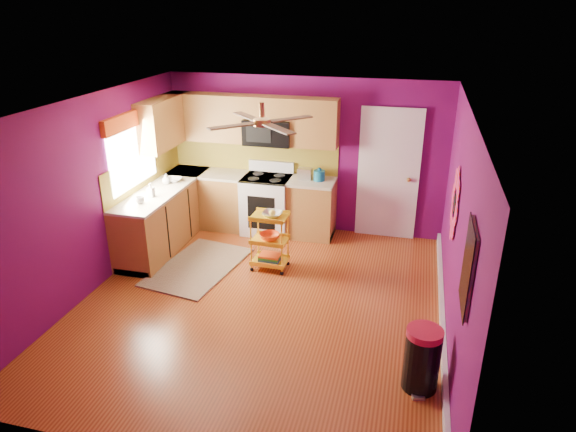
# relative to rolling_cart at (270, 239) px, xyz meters

# --- Properties ---
(ground) EXTENTS (5.00, 5.00, 0.00)m
(ground) POSITION_rel_rolling_cart_xyz_m (0.14, -0.93, -0.47)
(ground) COLOR maroon
(ground) RESTS_ON ground
(room_envelope) EXTENTS (4.54, 5.04, 2.52)m
(room_envelope) POSITION_rel_rolling_cart_xyz_m (0.17, -0.93, 1.17)
(room_envelope) COLOR #600B54
(room_envelope) RESTS_ON ground
(lower_cabinets) EXTENTS (2.81, 2.31, 0.94)m
(lower_cabinets) POSITION_rel_rolling_cart_xyz_m (-1.20, 0.88, -0.03)
(lower_cabinets) COLOR brown
(lower_cabinets) RESTS_ON ground
(electric_range) EXTENTS (0.76, 0.66, 1.13)m
(electric_range) POSITION_rel_rolling_cart_xyz_m (-0.41, 1.24, 0.02)
(electric_range) COLOR white
(electric_range) RESTS_ON ground
(upper_cabinetry) EXTENTS (2.80, 2.30, 1.26)m
(upper_cabinetry) POSITION_rel_rolling_cart_xyz_m (-1.10, 1.24, 1.33)
(upper_cabinetry) COLOR brown
(upper_cabinetry) RESTS_ON ground
(left_window) EXTENTS (0.08, 1.35, 1.08)m
(left_window) POSITION_rel_rolling_cart_xyz_m (-2.08, 0.12, 1.27)
(left_window) COLOR white
(left_window) RESTS_ON ground
(panel_door) EXTENTS (0.95, 0.11, 2.15)m
(panel_door) POSITION_rel_rolling_cart_xyz_m (1.49, 1.54, 0.56)
(panel_door) COLOR white
(panel_door) RESTS_ON ground
(right_wall_art) EXTENTS (0.04, 2.74, 1.04)m
(right_wall_art) POSITION_rel_rolling_cart_xyz_m (2.37, -1.27, 0.98)
(right_wall_art) COLOR black
(right_wall_art) RESTS_ON ground
(ceiling_fan) EXTENTS (1.01, 1.01, 0.26)m
(ceiling_fan) POSITION_rel_rolling_cart_xyz_m (0.14, -0.73, 1.82)
(ceiling_fan) COLOR #BF8C3F
(ceiling_fan) RESTS_ON ground
(shag_rug) EXTENTS (1.22, 1.74, 0.02)m
(shag_rug) POSITION_rel_rolling_cart_xyz_m (-1.02, -0.24, -0.45)
(shag_rug) COLOR black
(shag_rug) RESTS_ON ground
(rolling_cart) EXTENTS (0.51, 0.38, 0.91)m
(rolling_cart) POSITION_rel_rolling_cart_xyz_m (0.00, 0.00, 0.00)
(rolling_cart) COLOR yellow
(rolling_cart) RESTS_ON ground
(trash_can) EXTENTS (0.43, 0.43, 0.67)m
(trash_can) POSITION_rel_rolling_cart_xyz_m (2.12, -2.01, -0.13)
(trash_can) COLOR black
(trash_can) RESTS_ON ground
(teal_kettle) EXTENTS (0.18, 0.18, 0.21)m
(teal_kettle) POSITION_rel_rolling_cart_xyz_m (0.44, 1.30, 0.56)
(teal_kettle) COLOR #12668A
(teal_kettle) RESTS_ON lower_cabinets
(toaster) EXTENTS (0.22, 0.15, 0.18)m
(toaster) POSITION_rel_rolling_cart_xyz_m (0.21, 1.30, 0.56)
(toaster) COLOR beige
(toaster) RESTS_ON lower_cabinets
(soap_bottle_a) EXTENTS (0.09, 0.09, 0.20)m
(soap_bottle_a) POSITION_rel_rolling_cart_xyz_m (-1.78, -0.02, 0.57)
(soap_bottle_a) COLOR #EA3F72
(soap_bottle_a) RESTS_ON lower_cabinets
(soap_bottle_b) EXTENTS (0.13, 0.13, 0.16)m
(soap_bottle_b) POSITION_rel_rolling_cart_xyz_m (-1.82, 0.54, 0.55)
(soap_bottle_b) COLOR white
(soap_bottle_b) RESTS_ON lower_cabinets
(counter_dish) EXTENTS (0.24, 0.24, 0.06)m
(counter_dish) POSITION_rel_rolling_cart_xyz_m (-1.76, 0.68, 0.50)
(counter_dish) COLOR white
(counter_dish) RESTS_ON lower_cabinets
(counter_cup) EXTENTS (0.12, 0.12, 0.10)m
(counter_cup) POSITION_rel_rolling_cart_xyz_m (-1.80, -0.30, 0.52)
(counter_cup) COLOR white
(counter_cup) RESTS_ON lower_cabinets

